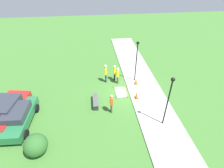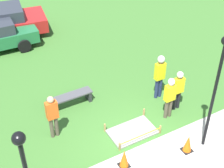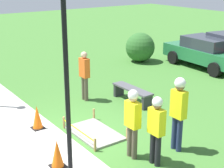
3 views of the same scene
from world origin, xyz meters
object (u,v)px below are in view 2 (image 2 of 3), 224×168
at_px(worker_supervisor, 170,95).
at_px(traffic_cone_near_patch, 124,158).
at_px(park_bench, 70,98).
at_px(parked_car_red, 1,23).
at_px(worker_assistant, 160,73).
at_px(bystander_in_orange_shirt, 52,114).
at_px(worker_trainee, 178,87).
at_px(lamppost_near, 217,80).
at_px(traffic_cone_far_patch, 188,143).

bearing_deg(worker_supervisor, traffic_cone_near_patch, -154.21).
xyz_separation_m(park_bench, parked_car_red, (-0.78, 6.84, 0.46)).
relative_size(traffic_cone_near_patch, worker_supervisor, 0.39).
relative_size(worker_supervisor, worker_assistant, 0.91).
height_order(bystander_in_orange_shirt, parked_car_red, bystander_in_orange_shirt).
xyz_separation_m(park_bench, worker_assistant, (3.33, -1.22, 0.83)).
distance_m(worker_trainee, parked_car_red, 9.97).
distance_m(bystander_in_orange_shirt, lamppost_near, 5.49).
distance_m(traffic_cone_far_patch, worker_assistant, 3.17).
distance_m(park_bench, worker_assistant, 3.64).
xyz_separation_m(worker_supervisor, worker_trainee, (0.58, 0.24, -0.04)).
relative_size(park_bench, lamppost_near, 0.43).
xyz_separation_m(worker_assistant, bystander_in_orange_shirt, (-4.48, -0.03, -0.19)).
bearing_deg(park_bench, worker_assistant, -20.11).
height_order(traffic_cone_near_patch, worker_supervisor, worker_supervisor).
bearing_deg(traffic_cone_near_patch, worker_assistant, 38.72).
distance_m(traffic_cone_far_patch, bystander_in_orange_shirt, 4.65).
xyz_separation_m(traffic_cone_near_patch, worker_assistant, (3.08, 2.47, 0.76)).
bearing_deg(bystander_in_orange_shirt, worker_trainee, -10.89).
xyz_separation_m(bystander_in_orange_shirt, lamppost_near, (4.26, -2.95, 1.80)).
relative_size(worker_assistant, worker_trainee, 1.14).
distance_m(traffic_cone_far_patch, parked_car_red, 11.47).
bearing_deg(parked_car_red, worker_supervisor, -58.55).
bearing_deg(bystander_in_orange_shirt, lamppost_near, -34.75).
xyz_separation_m(traffic_cone_near_patch, park_bench, (-0.25, 3.69, -0.08)).
bearing_deg(bystander_in_orange_shirt, traffic_cone_far_patch, -39.22).
height_order(traffic_cone_far_patch, bystander_in_orange_shirt, bystander_in_orange_shirt).
relative_size(traffic_cone_near_patch, worker_assistant, 0.35).
distance_m(traffic_cone_near_patch, park_bench, 3.70).
bearing_deg(traffic_cone_near_patch, park_bench, 93.87).
xyz_separation_m(traffic_cone_near_patch, traffic_cone_far_patch, (2.18, -0.48, -0.01)).
relative_size(traffic_cone_near_patch, bystander_in_orange_shirt, 0.39).
bearing_deg(traffic_cone_far_patch, lamppost_near, -2.91).
height_order(worker_assistant, bystander_in_orange_shirt, worker_assistant).
distance_m(worker_trainee, bystander_in_orange_shirt, 4.77).
distance_m(traffic_cone_near_patch, bystander_in_orange_shirt, 2.87).
bearing_deg(lamppost_near, traffic_cone_far_patch, 177.09).
relative_size(worker_assistant, lamppost_near, 0.47).
bearing_deg(traffic_cone_near_patch, worker_trainee, 25.18).
relative_size(traffic_cone_near_patch, worker_trainee, 0.40).
bearing_deg(worker_supervisor, worker_assistant, 72.04).
xyz_separation_m(worker_supervisor, lamppost_near, (0.16, -1.82, 1.76)).
height_order(bystander_in_orange_shirt, lamppost_near, lamppost_near).
relative_size(park_bench, worker_assistant, 0.91).
distance_m(worker_trainee, lamppost_near, 2.76).
bearing_deg(worker_supervisor, traffic_cone_far_patch, -106.33).
xyz_separation_m(park_bench, worker_supervisor, (2.95, -2.38, 0.69)).
xyz_separation_m(worker_supervisor, parked_car_red, (-3.73, 9.22, -0.23)).
distance_m(worker_assistant, bystander_in_orange_shirt, 4.48).
height_order(worker_trainee, lamppost_near, lamppost_near).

